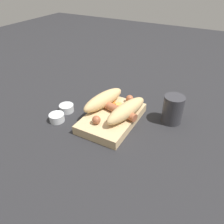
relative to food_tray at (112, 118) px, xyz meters
The scene contains 8 objects.
ground_plane 0.01m from the food_tray, ahead, with size 3.00×3.00×0.00m, color #232326.
food_tray is the anchor object (origin of this frame).
bread_roll 0.05m from the food_tray, ahead, with size 0.21×0.19×0.05m.
sausage 0.03m from the food_tray, ahead, with size 0.20×0.17×0.03m.
pickled_veggies 0.07m from the food_tray, 27.34° to the left, with size 0.06×0.07×0.00m.
condiment_cup_near 0.18m from the food_tray, 97.47° to the left, with size 0.05×0.05×0.03m.
condiment_cup_far 0.19m from the food_tray, 117.01° to the left, with size 0.05×0.05×0.03m.
drink_glass 0.20m from the food_tray, 60.34° to the right, with size 0.07×0.07×0.10m.
Camera 1 is at (-0.53, -0.29, 0.45)m, focal length 35.00 mm.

